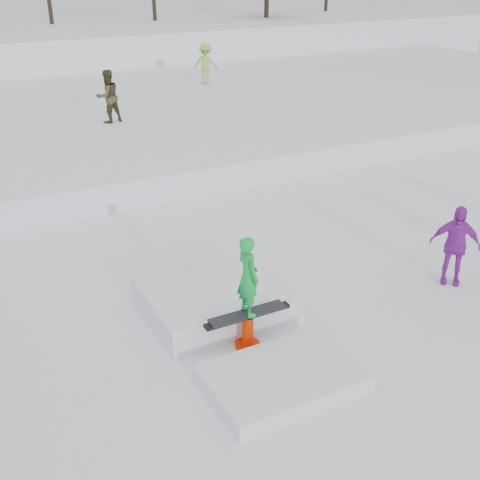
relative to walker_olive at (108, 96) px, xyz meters
name	(u,v)px	position (x,y,z in m)	size (l,w,h in m)	color
ground	(268,346)	(-1.18, -13.18, -1.70)	(120.00, 120.00, 0.00)	white
snow_berm	(3,50)	(-1.18, 16.82, -0.50)	(60.00, 14.00, 2.40)	white
snow_midrise	(60,119)	(-1.18, 2.82, -1.30)	(50.00, 18.00, 0.80)	white
walker_olive	(108,96)	(0.00, 0.00, 0.00)	(0.88, 0.68, 1.81)	#3B371D
walker_ygreen	(206,64)	(5.84, 4.61, -0.02)	(1.14, 0.66, 1.77)	#96CB43
spectator_purple	(455,245)	(3.32, -12.96, -0.85)	(1.00, 0.42, 1.71)	purple
jib_rail_feature	(232,315)	(-1.49, -12.44, -1.40)	(2.60, 4.40, 2.11)	white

